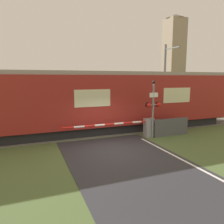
{
  "coord_description": "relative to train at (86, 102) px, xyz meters",
  "views": [
    {
      "loc": [
        -3.97,
        -9.99,
        3.58
      ],
      "look_at": [
        0.76,
        1.93,
        1.57
      ],
      "focal_mm": 35.0,
      "sensor_mm": 36.0,
      "label": 1
    }
  ],
  "objects": [
    {
      "name": "roadside_fence",
      "position": [
        4.72,
        -2.77,
        -1.49
      ],
      "size": [
        2.42,
        0.06,
        1.1
      ],
      "color": "#4C4C51",
      "rests_on": "ground_plane"
    },
    {
      "name": "catenary_pole",
      "position": [
        7.44,
        2.0,
        1.27
      ],
      "size": [
        0.2,
        1.9,
        6.33
      ],
      "color": "slate",
      "rests_on": "ground_plane"
    },
    {
      "name": "signal_post",
      "position": [
        3.38,
        -2.71,
        -0.1
      ],
      "size": [
        0.97,
        0.26,
        3.43
      ],
      "color": "gray",
      "rests_on": "ground_plane"
    },
    {
      "name": "track_bed",
      "position": [
        0.34,
        0.0,
        -2.02
      ],
      "size": [
        36.0,
        3.2,
        0.13
      ],
      "color": "#666056",
      "rests_on": "ground_plane"
    },
    {
      "name": "crossing_barrier",
      "position": [
        2.86,
        -2.42,
        -1.4
      ],
      "size": [
        5.64,
        0.44,
        1.13
      ],
      "color": "gray",
      "rests_on": "ground_plane"
    },
    {
      "name": "train",
      "position": [
        0.0,
        0.0,
        0.0
      ],
      "size": [
        21.79,
        3.1,
        4.0
      ],
      "color": "black",
      "rests_on": "ground_plane"
    },
    {
      "name": "distant_building",
      "position": [
        22.91,
        21.44,
        5.65
      ],
      "size": [
        3.6,
        3.6,
        15.23
      ],
      "color": "gray",
      "rests_on": "ground_plane"
    },
    {
      "name": "ground_plane",
      "position": [
        0.34,
        -3.76,
        -2.04
      ],
      "size": [
        80.0,
        80.0,
        0.0
      ],
      "primitive_type": "plane",
      "color": "#4C6033"
    }
  ]
}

